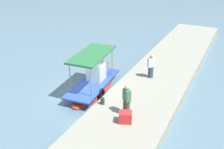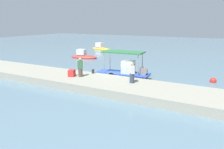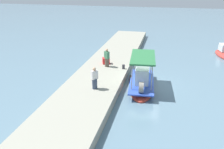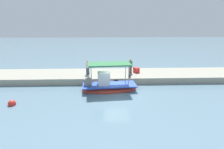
{
  "view_description": "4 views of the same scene",
  "coord_description": "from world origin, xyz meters",
  "px_view_note": "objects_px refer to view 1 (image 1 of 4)",
  "views": [
    {
      "loc": [
        -13.0,
        -8.47,
        8.76
      ],
      "look_at": [
        1.34,
        -1.35,
        1.15
      ],
      "focal_mm": 43.34,
      "sensor_mm": 36.0,
      "label": 1
    },
    {
      "loc": [
        9.94,
        -19.1,
        5.44
      ],
      "look_at": [
        0.55,
        -2.14,
        0.78
      ],
      "focal_mm": 35.89,
      "sensor_mm": 36.0,
      "label": 2
    },
    {
      "loc": [
        18.04,
        1.36,
        8.05
      ],
      "look_at": [
        1.2,
        -2.57,
        1.12
      ],
      "focal_mm": 38.04,
      "sensor_mm": 36.0,
      "label": 3
    },
    {
      "loc": [
        1.0,
        15.51,
        6.31
      ],
      "look_at": [
        0.39,
        -2.13,
        1.01
      ],
      "focal_mm": 28.22,
      "sensor_mm": 36.0,
      "label": 4
    }
  ],
  "objects_px": {
    "main_fishing_boat": "(94,84)",
    "cargo_crate": "(125,117)",
    "fisherman_near_bollard": "(151,67)",
    "fisherman_by_crate": "(127,101)",
    "marker_buoy": "(108,47)",
    "mooring_bollard": "(102,101)"
  },
  "relations": [
    {
      "from": "marker_buoy",
      "to": "fisherman_by_crate",
      "type": "bearing_deg",
      "value": -148.12
    },
    {
      "from": "fisherman_by_crate",
      "to": "marker_buoy",
      "type": "relative_size",
      "value": 2.85
    },
    {
      "from": "fisherman_near_bollard",
      "to": "main_fishing_boat",
      "type": "bearing_deg",
      "value": 125.34
    },
    {
      "from": "fisherman_near_bollard",
      "to": "cargo_crate",
      "type": "distance_m",
      "value": 5.59
    },
    {
      "from": "cargo_crate",
      "to": "fisherman_near_bollard",
      "type": "bearing_deg",
      "value": 6.01
    },
    {
      "from": "fisherman_near_bollard",
      "to": "mooring_bollard",
      "type": "relative_size",
      "value": 4.33
    },
    {
      "from": "main_fishing_boat",
      "to": "fisherman_by_crate",
      "type": "bearing_deg",
      "value": -126.13
    },
    {
      "from": "fisherman_by_crate",
      "to": "marker_buoy",
      "type": "distance_m",
      "value": 12.09
    },
    {
      "from": "fisherman_near_bollard",
      "to": "cargo_crate",
      "type": "xyz_separation_m",
      "value": [
        -5.54,
        -0.58,
        -0.46
      ]
    },
    {
      "from": "cargo_crate",
      "to": "marker_buoy",
      "type": "relative_size",
      "value": 1.1
    },
    {
      "from": "main_fishing_boat",
      "to": "cargo_crate",
      "type": "height_order",
      "value": "main_fishing_boat"
    },
    {
      "from": "fisherman_near_bollard",
      "to": "fisherman_by_crate",
      "type": "bearing_deg",
      "value": -176.34
    },
    {
      "from": "fisherman_near_bollard",
      "to": "marker_buoy",
      "type": "distance_m",
      "value": 8.22
    },
    {
      "from": "main_fishing_boat",
      "to": "fisherman_by_crate",
      "type": "xyz_separation_m",
      "value": [
        -2.54,
        -3.47,
        0.98
      ]
    },
    {
      "from": "fisherman_by_crate",
      "to": "marker_buoy",
      "type": "bearing_deg",
      "value": 31.88
    },
    {
      "from": "main_fishing_boat",
      "to": "marker_buoy",
      "type": "relative_size",
      "value": 9.16
    },
    {
      "from": "fisherman_near_bollard",
      "to": "fisherman_by_crate",
      "type": "xyz_separation_m",
      "value": [
        -4.78,
        -0.31,
        0.02
      ]
    },
    {
      "from": "main_fishing_boat",
      "to": "marker_buoy",
      "type": "height_order",
      "value": "main_fishing_boat"
    },
    {
      "from": "marker_buoy",
      "to": "main_fishing_boat",
      "type": "bearing_deg",
      "value": -159.46
    },
    {
      "from": "fisherman_near_bollard",
      "to": "cargo_crate",
      "type": "relative_size",
      "value": 2.55
    },
    {
      "from": "fisherman_near_bollard",
      "to": "marker_buoy",
      "type": "relative_size",
      "value": 2.79
    },
    {
      "from": "fisherman_by_crate",
      "to": "mooring_bollard",
      "type": "relative_size",
      "value": 4.42
    }
  ]
}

